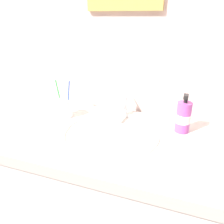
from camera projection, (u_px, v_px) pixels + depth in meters
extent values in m
cube|color=beige|center=(125.00, 51.00, 1.13)|extent=(2.45, 0.04, 2.40)
cube|color=silver|center=(104.00, 213.00, 1.16)|extent=(1.20, 0.53, 0.84)
cube|color=#BCB7AD|center=(102.00, 138.00, 0.98)|extent=(1.25, 0.56, 0.05)
ellipsoid|color=white|center=(110.00, 142.00, 0.98)|extent=(0.37, 0.37, 0.08)
torus|color=white|center=(110.00, 134.00, 0.97)|extent=(0.43, 0.43, 0.02)
cylinder|color=#595B60|center=(110.00, 149.00, 1.00)|extent=(0.03, 0.03, 0.01)
cylinder|color=silver|center=(125.00, 105.00, 1.14)|extent=(0.02, 0.02, 0.10)
cylinder|color=silver|center=(121.00, 111.00, 1.09)|extent=(0.02, 0.13, 0.04)
cylinder|color=silver|center=(126.00, 94.00, 1.13)|extent=(0.01, 0.05, 0.01)
cylinder|color=white|center=(65.00, 108.00, 1.12)|extent=(0.07, 0.07, 0.09)
cylinder|color=green|center=(59.00, 96.00, 1.12)|extent=(0.05, 0.03, 0.18)
cube|color=white|center=(55.00, 78.00, 1.10)|extent=(0.02, 0.02, 0.03)
cylinder|color=blue|center=(68.00, 98.00, 1.09)|extent=(0.03, 0.01, 0.20)
cube|color=white|center=(69.00, 78.00, 1.05)|extent=(0.02, 0.01, 0.03)
cylinder|color=#B24CA5|center=(183.00, 117.00, 0.96)|extent=(0.06, 0.06, 0.14)
cylinder|color=black|center=(186.00, 100.00, 0.93)|extent=(0.02, 0.02, 0.02)
cube|color=black|center=(186.00, 97.00, 0.91)|extent=(0.02, 0.04, 0.02)
cylinder|color=white|center=(183.00, 118.00, 0.96)|extent=(0.06, 0.06, 0.04)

